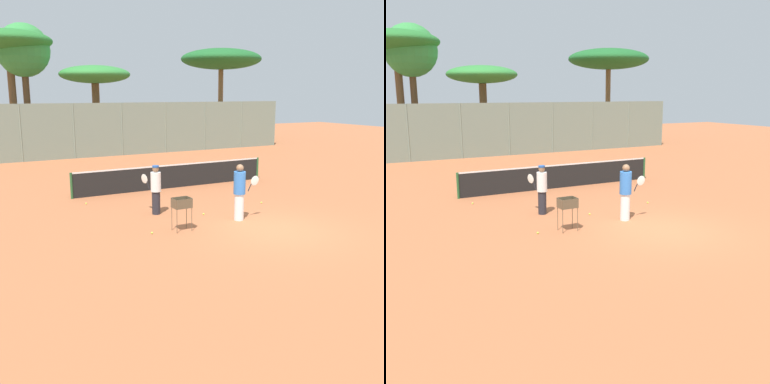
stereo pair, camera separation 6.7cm
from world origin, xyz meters
TOP-DOWN VIEW (x-y plane):
  - ground_plane at (0.00, 0.00)m, footprint 80.00×80.00m
  - tennis_net at (0.00, 7.34)m, footprint 9.31×0.10m
  - back_fence at (0.00, 18.77)m, footprint 29.43×0.08m
  - tree_0 at (-4.60, 23.61)m, footprint 5.86×5.86m
  - tree_1 at (-3.70, 23.39)m, footprint 3.63×3.63m
  - tree_2 at (12.04, 22.91)m, footprint 6.79×6.79m
  - tree_3 at (0.92, 22.24)m, footprint 5.09×5.09m
  - player_white_outfit at (-0.38, 1.55)m, footprint 0.96×0.40m
  - player_red_cap at (-2.54, 3.58)m, footprint 0.50×0.86m
  - ball_cart at (-2.64, 1.37)m, footprint 0.56×0.41m
  - tennis_ball_0 at (-4.36, 6.14)m, footprint 0.07×0.07m
  - tennis_ball_1 at (1.69, 3.07)m, footprint 0.07×0.07m
  - tennis_ball_2 at (-3.59, 1.51)m, footprint 0.07×0.07m
  - tennis_ball_3 at (-1.13, 2.66)m, footprint 0.07×0.07m
  - parked_car at (-2.97, 22.75)m, footprint 4.20×1.70m

SIDE VIEW (x-z plane):
  - ground_plane at x=0.00m, z-range 0.00..0.00m
  - tennis_ball_0 at x=-4.36m, z-range 0.00..0.07m
  - tennis_ball_1 at x=1.69m, z-range 0.00..0.07m
  - tennis_ball_2 at x=-3.59m, z-range 0.00..0.07m
  - tennis_ball_3 at x=-1.13m, z-range 0.00..0.07m
  - tennis_net at x=0.00m, z-range 0.02..1.09m
  - parked_car at x=-2.97m, z-range -0.14..1.46m
  - ball_cart at x=-2.64m, z-range 0.28..1.33m
  - player_red_cap at x=-2.54m, z-range 0.03..1.77m
  - player_white_outfit at x=-0.38m, z-range 0.03..1.93m
  - back_fence at x=0.00m, z-range 0.00..3.57m
  - tree_3 at x=0.92m, z-range 2.31..8.46m
  - tree_2 at x=12.04m, z-range 3.02..10.87m
  - tree_1 at x=-3.70m, z-range 2.53..11.42m
  - tree_0 at x=-4.60m, z-range 3.33..11.76m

